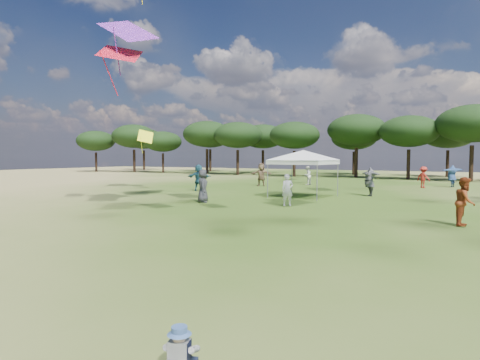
% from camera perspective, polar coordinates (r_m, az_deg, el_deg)
% --- Properties ---
extents(tree_line, '(108.78, 17.63, 7.77)m').
position_cam_1_polar(tree_line, '(49.04, 29.13, 6.41)').
color(tree_line, black).
rests_on(tree_line, ground).
extents(tent_left, '(6.75, 6.75, 3.16)m').
position_cam_1_polar(tent_left, '(24.63, 9.02, 3.92)').
color(tent_left, gray).
rests_on(tent_left, ground).
extents(toddler, '(0.43, 0.47, 0.58)m').
position_cam_1_polar(toddler, '(5.00, -8.49, -23.20)').
color(toddler, black).
rests_on(toddler, ground).
extents(festival_crowd, '(28.54, 21.53, 1.93)m').
position_cam_1_polar(festival_crowd, '(27.46, 18.84, -0.11)').
color(festival_crowd, maroon).
rests_on(festival_crowd, ground).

